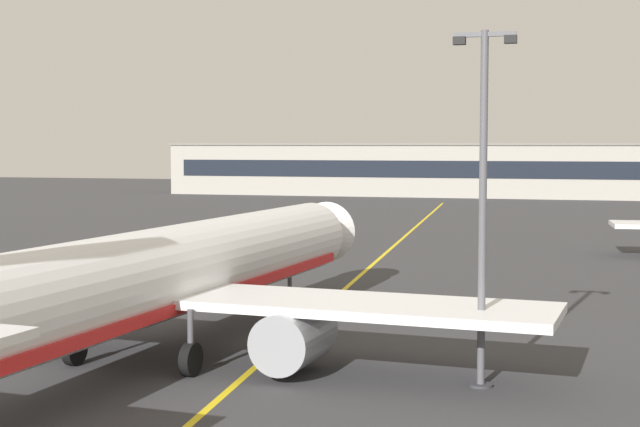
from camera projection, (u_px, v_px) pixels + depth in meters
taxiway_centreline at (333, 299)px, 53.80m from camera, size 13.17×179.56×0.01m
airliner_foreground at (154, 279)px, 38.33m from camera, size 32.28×41.53×11.65m
apron_lamp_post at (483, 202)px, 33.96m from camera, size 2.24×0.90×12.84m
safety_cone_by_nose_gear at (290, 298)px, 52.74m from camera, size 0.44×0.44×0.55m
terminal_building at (532, 170)px, 157.00m from camera, size 125.32×12.40×9.03m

